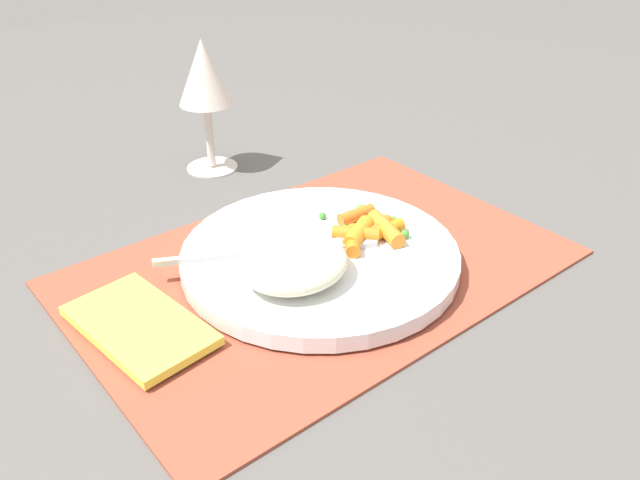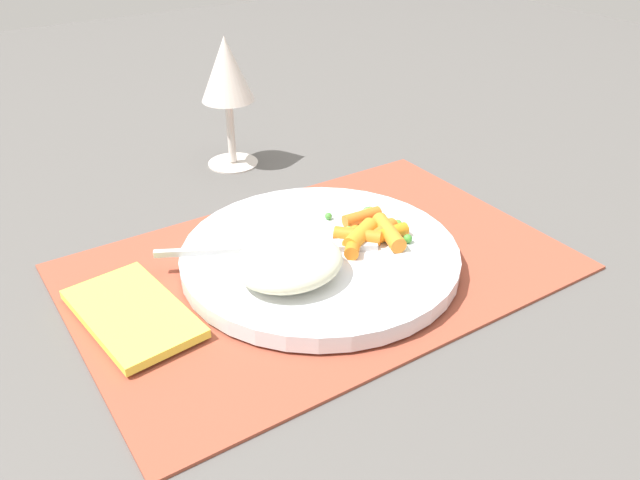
{
  "view_description": "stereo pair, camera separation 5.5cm",
  "coord_description": "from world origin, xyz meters",
  "px_view_note": "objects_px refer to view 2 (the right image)",
  "views": [
    {
      "loc": [
        -0.33,
        -0.41,
        0.35
      ],
      "look_at": [
        0.0,
        0.0,
        0.03
      ],
      "focal_mm": 36.6,
      "sensor_mm": 36.0,
      "label": 1
    },
    {
      "loc": [
        -0.29,
        -0.44,
        0.35
      ],
      "look_at": [
        0.0,
        0.0,
        0.03
      ],
      "focal_mm": 36.6,
      "sensor_mm": 36.0,
      "label": 2
    }
  ],
  "objects_px": {
    "rice_mound": "(289,262)",
    "napkin": "(132,313)",
    "carrot_portion": "(371,233)",
    "wine_glass": "(227,75)",
    "fork": "(290,248)",
    "plate": "(320,256)"
  },
  "relations": [
    {
      "from": "plate",
      "to": "rice_mound",
      "type": "distance_m",
      "value": 0.06
    },
    {
      "from": "fork",
      "to": "napkin",
      "type": "bearing_deg",
      "value": 178.9
    },
    {
      "from": "rice_mound",
      "to": "wine_glass",
      "type": "height_order",
      "value": "wine_glass"
    },
    {
      "from": "plate",
      "to": "fork",
      "type": "xyz_separation_m",
      "value": [
        -0.03,
        0.01,
        0.01
      ]
    },
    {
      "from": "plate",
      "to": "wine_glass",
      "type": "xyz_separation_m",
      "value": [
        0.04,
        0.27,
        0.1
      ]
    },
    {
      "from": "rice_mound",
      "to": "napkin",
      "type": "bearing_deg",
      "value": 162.7
    },
    {
      "from": "rice_mound",
      "to": "napkin",
      "type": "xyz_separation_m",
      "value": [
        -0.13,
        0.04,
        -0.03
      ]
    },
    {
      "from": "carrot_portion",
      "to": "plate",
      "type": "bearing_deg",
      "value": 166.72
    },
    {
      "from": "rice_mound",
      "to": "fork",
      "type": "relative_size",
      "value": 0.52
    },
    {
      "from": "plate",
      "to": "fork",
      "type": "distance_m",
      "value": 0.03
    },
    {
      "from": "plate",
      "to": "wine_glass",
      "type": "bearing_deg",
      "value": 81.28
    },
    {
      "from": "rice_mound",
      "to": "napkin",
      "type": "distance_m",
      "value": 0.14
    },
    {
      "from": "carrot_portion",
      "to": "napkin",
      "type": "distance_m",
      "value": 0.23
    },
    {
      "from": "carrot_portion",
      "to": "wine_glass",
      "type": "bearing_deg",
      "value": 92.05
    },
    {
      "from": "plate",
      "to": "napkin",
      "type": "xyz_separation_m",
      "value": [
        -0.18,
        0.02,
        -0.0
      ]
    },
    {
      "from": "fork",
      "to": "wine_glass",
      "type": "distance_m",
      "value": 0.28
    },
    {
      "from": "carrot_portion",
      "to": "fork",
      "type": "xyz_separation_m",
      "value": [
        -0.08,
        0.03,
        -0.0
      ]
    },
    {
      "from": "carrot_portion",
      "to": "wine_glass",
      "type": "distance_m",
      "value": 0.29
    },
    {
      "from": "fork",
      "to": "wine_glass",
      "type": "bearing_deg",
      "value": 75.31
    },
    {
      "from": "fork",
      "to": "carrot_portion",
      "type": "bearing_deg",
      "value": -18.61
    },
    {
      "from": "rice_mound",
      "to": "napkin",
      "type": "height_order",
      "value": "rice_mound"
    },
    {
      "from": "carrot_portion",
      "to": "wine_glass",
      "type": "xyz_separation_m",
      "value": [
        -0.01,
        0.28,
        0.09
      ]
    }
  ]
}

